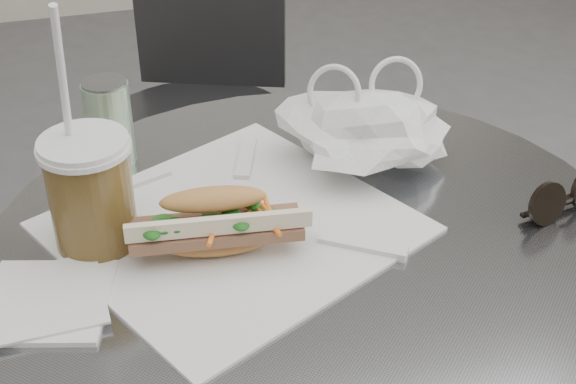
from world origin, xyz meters
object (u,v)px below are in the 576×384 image
object	(u,v)px
chair_far	(205,173)
drink_can	(109,122)
sunglasses	(566,199)
banh_mi	(215,223)
iced_coffee	(91,192)

from	to	relation	value
chair_far	drink_can	xyz separation A→B (m)	(-0.21, -0.55, 0.45)
sunglasses	drink_can	bearing A→B (deg)	139.43
banh_mi	iced_coffee	distance (m)	0.14
banh_mi	sunglasses	xyz separation A→B (m)	(0.42, -0.04, -0.02)
chair_far	drink_can	bearing A→B (deg)	90.63
chair_far	iced_coffee	distance (m)	0.90
sunglasses	drink_can	xyz separation A→B (m)	(-0.50, 0.28, 0.04)
sunglasses	banh_mi	bearing A→B (deg)	162.49
iced_coffee	drink_can	bearing A→B (deg)	78.47
iced_coffee	sunglasses	distance (m)	0.55
drink_can	sunglasses	bearing A→B (deg)	-28.75
sunglasses	drink_can	world-z (taller)	drink_can
banh_mi	iced_coffee	xyz separation A→B (m)	(-0.13, 0.05, 0.03)
iced_coffee	banh_mi	bearing A→B (deg)	-23.46
chair_far	sunglasses	world-z (taller)	sunglasses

